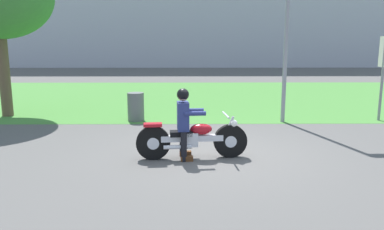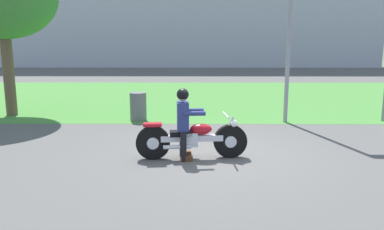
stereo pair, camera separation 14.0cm
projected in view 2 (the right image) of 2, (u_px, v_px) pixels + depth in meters
name	position (u px, v px, depth m)	size (l,w,h in m)	color
ground	(212.00, 154.00, 7.78)	(120.00, 120.00, 0.00)	#565451
grass_verge	(203.00, 96.00, 16.63)	(60.00, 12.00, 0.01)	#478438
motorcycle_lead	(192.00, 139.00, 7.43)	(2.23, 0.66, 0.90)	black
rider_lead	(184.00, 118.00, 7.34)	(0.57, 0.49, 1.42)	black
trash_can	(138.00, 107.00, 11.19)	(0.49, 0.49, 0.85)	#595E5B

